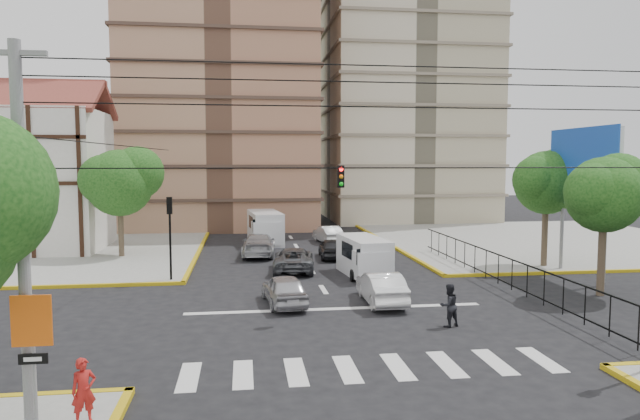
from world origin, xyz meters
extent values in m
plane|color=black|center=(0.00, 0.00, 0.00)|extent=(160.00, 160.00, 0.00)
cube|color=gray|center=(-20.00, 20.00, 0.07)|extent=(26.00, 26.00, 0.15)
cube|color=gray|center=(20.00, 20.00, 0.07)|extent=(26.00, 26.00, 0.15)
cube|color=silver|center=(0.00, -6.00, 0.01)|extent=(12.00, 2.40, 0.01)
cube|color=silver|center=(0.00, 1.20, 0.01)|extent=(13.00, 0.40, 0.01)
cube|color=tan|center=(14.00, 40.00, 24.00)|extent=(17.00, 16.00, 48.00)
cube|color=silver|center=(-19.00, 20.00, 5.00)|extent=(10.00, 8.00, 10.00)
cube|color=maroon|center=(-19.00, 18.10, 10.90)|extent=(10.80, 4.25, 2.65)
cube|color=maroon|center=(-19.00, 21.90, 10.90)|extent=(10.80, 4.25, 2.65)
cylinder|color=slate|center=(14.50, 4.00, 2.15)|extent=(0.20, 0.20, 4.00)
cylinder|color=slate|center=(14.50, 8.00, 2.15)|extent=(0.20, 0.20, 4.00)
cube|color=silver|center=(14.50, 6.00, 6.15)|extent=(0.25, 6.00, 4.00)
cube|color=blue|center=(14.30, 6.00, 6.15)|extent=(0.08, 6.20, 4.20)
cylinder|color=#473828|center=(13.00, 2.00, 2.10)|extent=(0.36, 0.36, 4.20)
sphere|color=#134112|center=(13.00, 2.00, 4.84)|extent=(3.60, 3.60, 3.60)
sphere|color=#134112|center=(13.90, 2.30, 5.38)|extent=(2.88, 2.88, 2.88)
sphere|color=#134112|center=(12.28, 1.70, 5.03)|extent=(2.70, 2.70, 2.70)
cylinder|color=#473828|center=(14.00, 9.00, 2.24)|extent=(0.36, 0.36, 4.48)
sphere|color=#134112|center=(14.00, 9.00, 5.16)|extent=(3.80, 3.80, 3.80)
sphere|color=#134112|center=(14.95, 9.30, 5.73)|extent=(3.04, 3.04, 3.04)
sphere|color=#134112|center=(13.24, 8.70, 5.35)|extent=(2.85, 2.85, 2.85)
cylinder|color=#473828|center=(-12.00, 16.00, 2.10)|extent=(0.36, 0.36, 4.20)
sphere|color=#134112|center=(-12.00, 16.00, 5.00)|extent=(4.40, 4.40, 4.40)
sphere|color=#134112|center=(-10.90, 16.30, 5.67)|extent=(3.52, 3.52, 3.52)
sphere|color=#134112|center=(-12.88, 15.70, 5.22)|extent=(3.30, 3.30, 3.30)
cylinder|color=black|center=(-7.80, 7.80, 1.90)|extent=(0.12, 0.12, 3.50)
cube|color=black|center=(-7.80, 7.80, 4.10)|extent=(0.28, 0.22, 0.90)
sphere|color=#FF0C0C|center=(-7.80, 7.80, 4.40)|extent=(0.17, 0.17, 0.17)
cube|color=black|center=(0.00, 0.00, 5.80)|extent=(0.28, 0.22, 0.90)
cylinder|color=black|center=(0.00, -9.00, 6.25)|extent=(18.00, 0.03, 0.03)
cylinder|color=slate|center=(-9.00, -9.00, 4.65)|extent=(0.28, 0.28, 9.00)
cube|color=slate|center=(-9.00, -9.00, 8.85)|extent=(1.40, 0.12, 0.12)
cylinder|color=slate|center=(-8.80, -9.20, 1.75)|extent=(0.08, 0.08, 3.20)
cube|color=#E5590C|center=(-8.80, -9.25, 2.75)|extent=(0.90, 0.06, 1.20)
cube|color=black|center=(-8.80, -9.25, 1.85)|extent=(0.65, 0.05, 0.25)
cube|color=silver|center=(2.74, 8.23, 1.08)|extent=(2.40, 4.87, 2.16)
cube|color=silver|center=(2.74, 6.35, 0.94)|extent=(1.90, 1.32, 1.50)
cube|color=black|center=(2.74, 6.02, 1.45)|extent=(1.73, 0.30, 0.84)
cylinder|color=black|center=(1.85, 6.73, 0.33)|extent=(0.25, 0.66, 0.66)
cylinder|color=black|center=(3.63, 6.73, 0.33)|extent=(0.25, 0.66, 0.66)
cylinder|color=black|center=(1.85, 9.73, 0.33)|extent=(0.25, 0.66, 0.66)
cylinder|color=black|center=(3.63, 9.73, 0.33)|extent=(0.25, 0.66, 0.66)
cube|color=silver|center=(-2.28, 21.64, 1.25)|extent=(2.74, 5.64, 2.50)
cube|color=silver|center=(-2.28, 19.46, 1.09)|extent=(2.20, 1.52, 1.74)
cube|color=black|center=(-2.28, 19.08, 1.69)|extent=(2.01, 0.31, 0.98)
cylinder|color=black|center=(-3.32, 19.90, 0.38)|extent=(0.25, 0.76, 0.76)
cylinder|color=black|center=(-1.25, 19.90, 0.38)|extent=(0.25, 0.76, 0.76)
cylinder|color=black|center=(-3.32, 23.38, 0.38)|extent=(0.25, 0.76, 0.76)
cylinder|color=black|center=(-1.25, 23.38, 0.38)|extent=(0.25, 0.76, 0.76)
imported|color=#B1B0B5|center=(-2.16, 2.24, 0.70)|extent=(2.10, 4.24, 1.39)
imported|color=white|center=(2.22, 1.94, 0.72)|extent=(1.54, 4.38, 1.44)
imported|color=#595B60|center=(-1.04, 10.13, 0.68)|extent=(2.75, 5.12, 1.37)
imported|color=#ACADB1|center=(-2.94, 15.76, 0.77)|extent=(2.51, 5.45, 1.54)
imported|color=#252528|center=(1.85, 14.17, 0.68)|extent=(1.84, 4.06, 1.35)
imported|color=silver|center=(2.66, 21.35, 0.68)|extent=(2.07, 4.30, 1.36)
imported|color=red|center=(-7.77, -9.05, 0.94)|extent=(0.69, 0.61, 1.59)
imported|color=black|center=(3.94, -2.01, 0.84)|extent=(0.98, 0.87, 1.68)
camera|label=1|loc=(-3.92, -22.87, 6.41)|focal=32.00mm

